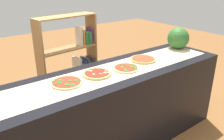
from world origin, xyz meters
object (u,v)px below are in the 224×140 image
object	(u,v)px
pizza_spinach_2	(126,68)
watermelon	(178,38)
bookshelf	(76,64)
pizza_mushroom_1	(97,74)
pizza_plain_3	(143,59)
pizza_spinach_0	(67,83)

from	to	relation	value
pizza_spinach_2	watermelon	bearing A→B (deg)	8.29
pizza_spinach_2	bookshelf	world-z (taller)	bookshelf
pizza_spinach_2	watermelon	world-z (taller)	watermelon
pizza_mushroom_1	pizza_plain_3	distance (m)	0.64
pizza_mushroom_1	pizza_spinach_2	size ratio (longest dim) A/B	1.01
pizza_spinach_2	bookshelf	bearing A→B (deg)	89.43
pizza_mushroom_1	pizza_spinach_2	world-z (taller)	pizza_mushroom_1
pizza_spinach_2	pizza_plain_3	distance (m)	0.33
pizza_spinach_0	watermelon	size ratio (longest dim) A/B	1.02
pizza_mushroom_1	pizza_spinach_2	xyz separation A→B (m)	(0.32, -0.05, -0.00)
pizza_spinach_2	bookshelf	distance (m)	1.14
pizza_spinach_0	pizza_spinach_2	world-z (taller)	same
pizza_mushroom_1	bookshelf	distance (m)	1.14
pizza_spinach_0	bookshelf	size ratio (longest dim) A/B	0.21
pizza_spinach_0	pizza_spinach_2	xyz separation A→B (m)	(0.64, -0.05, -0.00)
pizza_spinach_2	pizza_plain_3	world-z (taller)	same
pizza_spinach_0	watermelon	bearing A→B (deg)	3.34
pizza_spinach_0	pizza_mushroom_1	size ratio (longest dim) A/B	1.00
pizza_spinach_0	pizza_plain_3	world-z (taller)	pizza_spinach_0
pizza_spinach_0	bookshelf	distance (m)	1.28
pizza_spinach_0	watermelon	distance (m)	1.65
pizza_plain_3	watermelon	world-z (taller)	watermelon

